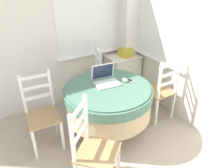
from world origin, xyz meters
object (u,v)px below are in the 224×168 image
(book_on_cabinet, at_px, (125,56))
(round_dining_table, at_px, (108,99))
(dining_chair_near_back_window, at_px, (91,78))
(laptop, at_px, (106,79))
(dining_chair_near_right_window, at_px, (160,91))
(dining_chair_left_flank, at_px, (42,114))
(dining_chair_camera_near, at_px, (93,150))
(cell_phone, at_px, (130,80))
(corner_cabinet, at_px, (123,74))
(storage_box, at_px, (125,52))
(computer_mouse, at_px, (125,80))

(book_on_cabinet, bearing_deg, round_dining_table, -134.99)
(dining_chair_near_back_window, bearing_deg, laptop, -99.80)
(dining_chair_near_right_window, bearing_deg, dining_chair_left_flank, 168.88)
(book_on_cabinet, bearing_deg, dining_chair_left_flank, -160.12)
(dining_chair_camera_near, distance_m, dining_chair_left_flank, 0.91)
(laptop, relative_size, dining_chair_left_flank, 0.34)
(cell_phone, relative_size, corner_cabinet, 0.16)
(round_dining_table, distance_m, dining_chair_camera_near, 0.84)
(dining_chair_left_flank, relative_size, storage_box, 5.08)
(computer_mouse, bearing_deg, laptop, 155.71)
(laptop, bearing_deg, corner_cabinet, 44.11)
(cell_phone, bearing_deg, corner_cabinet, 61.62)
(cell_phone, xyz_separation_m, dining_chair_left_flank, (-1.16, 0.24, -0.27))
(dining_chair_camera_near, relative_size, dining_chair_left_flank, 1.00)
(dining_chair_near_back_window, height_order, dining_chair_near_right_window, same)
(dining_chair_left_flank, bearing_deg, dining_chair_near_right_window, -11.12)
(storage_box, bearing_deg, dining_chair_left_flank, -159.00)
(corner_cabinet, relative_size, storage_box, 3.60)
(computer_mouse, xyz_separation_m, corner_cabinet, (0.55, 0.87, -0.40))
(round_dining_table, distance_m, dining_chair_near_right_window, 0.85)
(dining_chair_near_back_window, xyz_separation_m, book_on_cabinet, (0.68, 0.00, 0.25))
(dining_chair_camera_near, bearing_deg, storage_box, 47.16)
(corner_cabinet, xyz_separation_m, storage_box, (0.04, 0.00, 0.42))
(dining_chair_left_flank, bearing_deg, round_dining_table, -15.94)
(round_dining_table, distance_m, corner_cabinet, 1.22)
(round_dining_table, bearing_deg, computer_mouse, 1.33)
(laptop, relative_size, book_on_cabinet, 1.64)
(dining_chair_camera_near, bearing_deg, dining_chair_near_right_window, 21.39)
(dining_chair_near_right_window, distance_m, book_on_cabinet, 0.96)
(dining_chair_near_right_window, bearing_deg, storage_box, 88.98)
(book_on_cabinet, bearing_deg, cell_phone, -120.35)
(dining_chair_left_flank, height_order, book_on_cabinet, dining_chair_left_flank)
(dining_chair_near_back_window, relative_size, dining_chair_near_right_window, 1.00)
(round_dining_table, bearing_deg, storage_box, 45.60)
(dining_chair_near_back_window, height_order, storage_box, dining_chair_near_back_window)
(round_dining_table, height_order, storage_box, storage_box)
(corner_cabinet, bearing_deg, dining_chair_camera_near, -131.97)
(computer_mouse, xyz_separation_m, dining_chair_camera_near, (-0.81, -0.64, -0.29))
(cell_phone, xyz_separation_m, storage_box, (0.52, 0.89, 0.04))
(dining_chair_left_flank, xyz_separation_m, corner_cabinet, (1.64, 0.65, -0.11))
(dining_chair_near_right_window, distance_m, corner_cabinet, 0.98)
(round_dining_table, height_order, dining_chair_near_back_window, dining_chair_near_back_window)
(computer_mouse, height_order, dining_chair_near_back_window, dining_chair_near_back_window)
(computer_mouse, xyz_separation_m, dining_chair_left_flank, (-1.09, 0.23, -0.29))
(computer_mouse, bearing_deg, dining_chair_near_right_window, -9.70)
(round_dining_table, distance_m, cell_phone, 0.39)
(laptop, bearing_deg, dining_chair_left_flank, 171.87)
(corner_cabinet, relative_size, book_on_cabinet, 3.37)
(storage_box, bearing_deg, round_dining_table, -134.40)
(storage_box, height_order, book_on_cabinet, storage_box)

